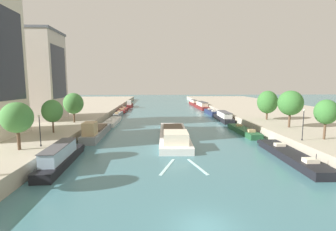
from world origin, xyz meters
The scene contains 26 objects.
ground_plane centered at (0.00, 0.00, 0.00)m, with size 400.00×400.00×0.00m, color #42757F.
quay_left centered at (-34.57, 55.00, 0.91)m, with size 36.00×170.00×1.83m, color #B2A893.
quay_right centered at (34.57, 55.00, 0.91)m, with size 36.00×170.00×1.83m, color #B2A893.
barge_midriver centered at (-0.03, 27.47, 0.82)m, with size 5.83×23.80×2.72m.
wake_behind_barge centered at (-0.12, 12.77, 0.01)m, with size 5.60×6.00×0.03m.
moored_boat_left_second centered at (-14.94, 14.07, 1.11)m, with size 2.56×13.58×2.66m.
moored_boat_left_near centered at (-14.42, 30.10, 1.04)m, with size 2.83×15.30×3.50m.
moored_boat_left_upstream centered at (-14.07, 46.18, 0.51)m, with size 2.88×13.49×2.06m.
moored_boat_left_lone centered at (-14.57, 59.09, 0.63)m, with size 1.79×10.56×2.28m.
moored_boat_left_far centered at (-14.89, 73.47, 0.52)m, with size 2.88×14.20×2.08m.
moored_boat_left_end centered at (-13.99, 88.71, 0.95)m, with size 2.47×12.19×3.08m.
moored_boat_right_midway centered at (14.48, 14.97, 0.53)m, with size 3.29×16.11×2.11m.
moored_boat_right_gap_after centered at (14.36, 32.24, 0.53)m, with size 2.62×13.56×2.11m.
moored_boat_right_second centered at (14.93, 48.99, 1.05)m, with size 2.92×13.91×2.52m.
moored_boat_right_near centered at (14.76, 63.11, 0.68)m, with size 2.26×12.26×2.40m.
moored_boat_right_upstream centered at (14.89, 80.56, 1.19)m, with size 3.55×16.75×2.85m.
moored_boat_right_downstream centered at (14.22, 97.13, 1.06)m, with size 2.58×12.83×2.53m.
tree_left_past_mid centered at (-20.20, 14.79, 5.84)m, with size 3.73×3.73×5.91m.
tree_left_midway centered at (-20.38, 25.67, 5.44)m, with size 3.33×3.33×5.49m.
tree_left_by_lamp centered at (-20.40, 36.56, 5.82)m, with size 4.08×4.08×6.18m.
tree_right_nearest centered at (21.40, 18.46, 5.87)m, with size 3.23×3.23×5.86m.
tree_right_distant centered at (21.59, 28.45, 6.37)m, with size 4.46×4.46×6.85m.
tree_right_end_of_row centered at (21.86, 38.44, 5.79)m, with size 4.45×4.45×6.51m.
lamppost_left_bank centered at (-18.33, 16.44, 4.12)m, with size 0.28×0.28×4.16m.
lamppost_right_bank centered at (17.78, 17.96, 4.32)m, with size 0.28×0.28×4.53m.
building_left_tall centered at (-32.91, 41.93, 11.74)m, with size 16.35×10.33×19.80m.
Camera 1 is at (-3.36, -16.09, 10.00)m, focal length 26.59 mm.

